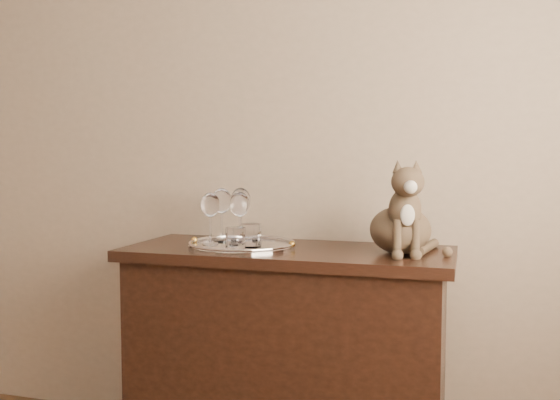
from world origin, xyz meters
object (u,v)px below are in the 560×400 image
(wine_glass_b, at_px, (241,214))
(tray, at_px, (242,246))
(tumbler_a, at_px, (251,236))
(tumbler_b, at_px, (235,239))
(wine_glass_c, at_px, (210,218))
(sideboard, at_px, (287,361))
(wine_glass_d, at_px, (240,218))
(wine_glass_a, at_px, (222,215))
(cat, at_px, (401,206))

(wine_glass_b, bearing_deg, tray, -67.44)
(tray, height_order, tumbler_a, tumbler_a)
(tumbler_a, xyz_separation_m, tumbler_b, (-0.03, -0.08, -0.00))
(wine_glass_b, height_order, wine_glass_c, wine_glass_b)
(wine_glass_c, height_order, tumbler_a, wine_glass_c)
(wine_glass_c, xyz_separation_m, tumbler_b, (0.14, -0.11, -0.06))
(wine_glass_c, bearing_deg, sideboard, 4.92)
(tumbler_a, bearing_deg, wine_glass_b, 121.22)
(tumbler_a, bearing_deg, wine_glass_d, 138.70)
(tumbler_b, bearing_deg, tumbler_a, 68.01)
(wine_glass_c, bearing_deg, tumbler_a, -12.13)
(tray, relative_size, wine_glass_a, 1.93)
(cat, bearing_deg, tray, 165.89)
(tray, xyz_separation_m, wine_glass_d, (-0.01, 0.00, 0.10))
(wine_glass_a, height_order, tumbler_a, wine_glass_a)
(wine_glass_d, bearing_deg, tumbler_a, -41.30)
(tumbler_a, bearing_deg, tray, 135.99)
(wine_glass_d, height_order, tumbler_a, wine_glass_d)
(tumbler_a, bearing_deg, tumbler_b, -111.99)
(tray, height_order, wine_glass_d, wine_glass_d)
(sideboard, distance_m, wine_glass_d, 0.56)
(wine_glass_a, height_order, cat, cat)
(tumbler_b, bearing_deg, wine_glass_d, 104.30)
(wine_glass_d, distance_m, cat, 0.60)
(sideboard, relative_size, cat, 3.66)
(tumbler_b, bearing_deg, wine_glass_b, 106.29)
(sideboard, height_order, tumbler_b, tumbler_b)
(tumbler_b, bearing_deg, tray, 100.19)
(wine_glass_b, bearing_deg, sideboard, -25.61)
(sideboard, bearing_deg, tumbler_a, -152.25)
(tray, relative_size, tumbler_b, 5.02)
(sideboard, xyz_separation_m, wine_glass_c, (-0.30, -0.03, 0.53))
(tumbler_a, distance_m, cat, 0.55)
(wine_glass_b, bearing_deg, wine_glass_c, -118.68)
(tray, height_order, wine_glass_a, wine_glass_a)
(wine_glass_a, xyz_separation_m, tumbler_b, (0.13, -0.19, -0.06))
(sideboard, bearing_deg, wine_glass_c, -175.08)
(tray, distance_m, tumbler_b, 0.14)
(tumbler_a, height_order, cat, cat)
(wine_glass_c, distance_m, tumbler_b, 0.19)
(wine_glass_b, relative_size, wine_glass_d, 1.04)
(wine_glass_c, distance_m, cat, 0.71)
(wine_glass_d, height_order, cat, cat)
(sideboard, xyz_separation_m, cat, (0.41, 0.01, 0.59))
(sideboard, distance_m, tumbler_b, 0.52)
(wine_glass_c, height_order, wine_glass_d, wine_glass_d)
(tumbler_b, bearing_deg, wine_glass_c, 141.64)
(sideboard, relative_size, tumbler_b, 15.07)
(sideboard, bearing_deg, wine_glass_d, -178.15)
(wine_glass_a, xyz_separation_m, tumbler_a, (0.16, -0.11, -0.06))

